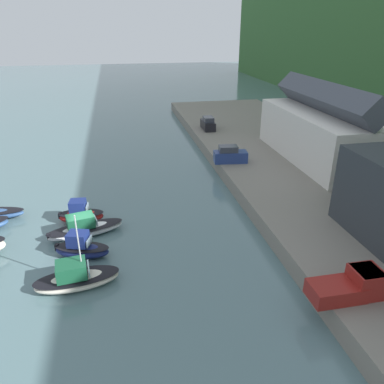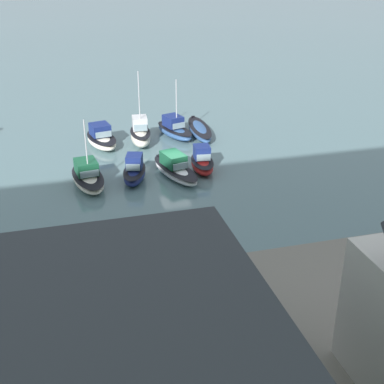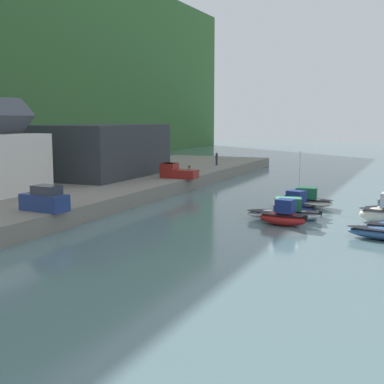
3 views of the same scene
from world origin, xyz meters
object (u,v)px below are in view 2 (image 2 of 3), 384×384
moored_boat_1 (175,168)px  moored_boat_7 (101,138)px  moored_boat_5 (174,129)px  moored_boat_4 (200,130)px  moored_boat_2 (135,171)px  moored_boat_6 (140,134)px  moored_boat_3 (88,177)px  moored_boat_0 (202,162)px

moored_boat_1 → moored_boat_7: bearing=-74.5°
moored_boat_1 → moored_boat_5: size_ratio=1.15×
moored_boat_4 → moored_boat_2: bearing=53.3°
moored_boat_2 → moored_boat_7: 9.46m
moored_boat_6 → moored_boat_3: bearing=60.5°
moored_boat_6 → moored_boat_7: bearing=-1.3°
moored_boat_0 → moored_boat_2: bearing=10.3°
moored_boat_0 → moored_boat_5: size_ratio=0.72×
moored_boat_1 → moored_boat_2: size_ratio=1.46×
moored_boat_2 → moored_boat_5: moored_boat_5 is taller
moored_boat_3 → moored_boat_0: bearing=174.9°
moored_boat_3 → moored_boat_5: (-9.94, -9.97, 0.04)m
moored_boat_5 → moored_boat_6: (3.84, 1.26, 0.25)m
moored_boat_1 → moored_boat_3: size_ratio=1.13×
moored_boat_2 → moored_boat_7: (1.77, -9.29, -0.02)m
moored_boat_0 → moored_boat_2: size_ratio=0.91×
moored_boat_2 → moored_boat_3: bearing=15.4°
moored_boat_5 → moored_boat_7: bearing=-10.9°
moored_boat_0 → moored_boat_4: size_ratio=0.58×
moored_boat_5 → moored_boat_6: 4.04m
moored_boat_0 → moored_boat_1: moored_boat_0 is taller
moored_boat_6 → moored_boat_7: moored_boat_6 is taller
moored_boat_1 → moored_boat_4: (-5.12, -9.98, -0.19)m
moored_boat_2 → moored_boat_4: (-8.68, -9.94, -0.28)m
moored_boat_2 → moored_boat_3: size_ratio=0.77×
moored_boat_6 → moored_boat_7: 3.93m
moored_boat_3 → moored_boat_5: moored_boat_5 is taller
moored_boat_4 → moored_boat_7: size_ratio=1.31×
moored_boat_6 → moored_boat_5: bearing=-156.4°
moored_boat_5 → moored_boat_6: moored_boat_6 is taller
moored_boat_3 → moored_boat_5: bearing=-141.9°
moored_boat_2 → moored_boat_3: (3.98, -0.12, -0.06)m
moored_boat_7 → moored_boat_2: bearing=89.7°
moored_boat_1 → moored_boat_4: size_ratio=0.93×
moored_boat_4 → moored_boat_7: moored_boat_7 is taller
moored_boat_2 → moored_boat_4: 13.20m
moored_boat_0 → moored_boat_7: bearing=-41.9°
moored_boat_0 → moored_boat_6: bearing=-58.0°
moored_boat_1 → moored_boat_2: 3.56m
moored_boat_2 → moored_boat_7: moored_boat_2 is taller
moored_boat_4 → moored_boat_5: bearing=1.3°
moored_boat_3 → moored_boat_7: bearing=-110.5°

